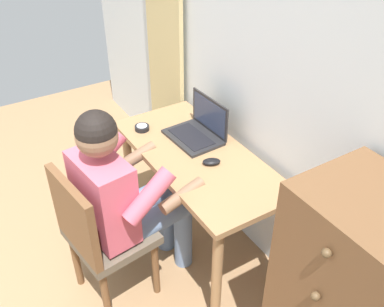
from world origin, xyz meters
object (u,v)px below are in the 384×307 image
Objects in this scene: desk at (198,170)px; computer_mouse at (211,162)px; chair at (98,233)px; laptop at (199,129)px; dresser at (349,305)px; desk_clock at (142,128)px; person_seated at (125,193)px.

computer_mouse reaches higher than desk.
laptop is (-0.23, 0.76, 0.27)m from chair.
dresser is 1.53m from desk_clock.
desk_clock is at bearing 133.27° from chair.
laptop is 3.91× the size of desk_clock.
desk_clock is at bearing -172.02° from dresser.
chair is 0.72m from computer_mouse.
dresser reaches higher than chair.
laptop is at bearing 45.86° from desk_clock.
person_seated is at bearing -74.30° from computer_mouse.
desk is 13.12× the size of desk_clock.
dresser reaches higher than computer_mouse.
person_seated is (-1.05, -0.54, 0.10)m from dresser.
computer_mouse is (-0.98, -0.04, 0.16)m from dresser.
dresser is at bearing 2.96° from desk.
laptop reaches higher than desk_clock.
desk_clock is at bearing -138.36° from computer_mouse.
computer_mouse is (0.12, 0.01, 0.13)m from desk.
chair reaches higher than desk.
chair is 0.73m from desk_clock.
desk_clock reaches higher than desk.
person_seated is 0.62m from laptop.
chair is 0.84m from laptop.
laptop is (-0.16, 0.10, 0.17)m from desk.
dresser reaches higher than laptop.
desk is 0.18m from computer_mouse.
chair is 8.74× the size of computer_mouse.
laptop reaches higher than chair.
computer_mouse is at bearing 85.80° from chair.
laptop is at bearing -174.00° from computer_mouse.
chair is 9.72× the size of desk_clock.
dresser is (1.10, 0.06, -0.03)m from desk.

